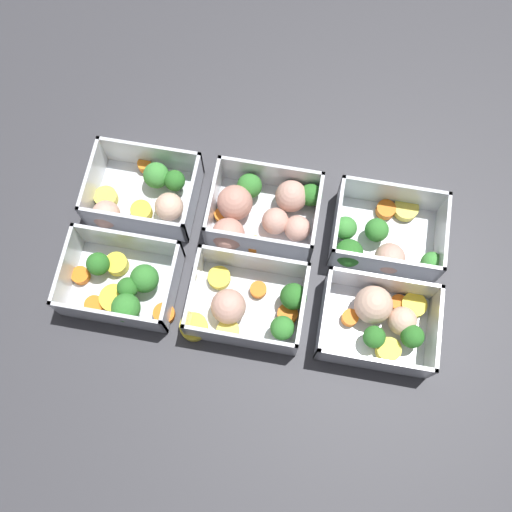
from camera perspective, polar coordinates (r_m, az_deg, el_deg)
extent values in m
plane|color=#38383D|center=(0.85, 0.00, -0.46)|extent=(4.00, 4.00, 0.00)
cube|color=silver|center=(0.86, -12.44, -2.67)|extent=(0.15, 0.11, 0.00)
cube|color=silver|center=(0.82, -13.77, -5.74)|extent=(0.15, 0.01, 0.06)
cube|color=silver|center=(0.85, -11.96, 1.38)|extent=(0.15, 0.01, 0.06)
cube|color=silver|center=(0.85, -17.51, -1.26)|extent=(0.01, 0.11, 0.06)
cube|color=silver|center=(0.82, -7.95, -3.01)|extent=(0.01, 0.11, 0.06)
cylinder|color=#407A37|center=(0.84, -11.87, -3.35)|extent=(0.01, 0.01, 0.02)
sphere|color=#2D7228|center=(0.82, -12.13, -2.98)|extent=(0.03, 0.03, 0.03)
cylinder|color=#49883F|center=(0.85, -10.34, -2.51)|extent=(0.01, 0.01, 0.01)
sphere|color=#388433|center=(0.83, -10.57, -2.12)|extent=(0.04, 0.04, 0.04)
cylinder|color=orange|center=(0.83, -8.74, -5.45)|extent=(0.04, 0.04, 0.01)
cylinder|color=#407A37|center=(0.87, -14.53, -1.10)|extent=(0.01, 0.01, 0.01)
sphere|color=#2D7228|center=(0.85, -14.82, -0.73)|extent=(0.03, 0.03, 0.03)
cylinder|color=#49883F|center=(0.84, -11.97, -5.20)|extent=(0.01, 0.01, 0.02)
sphere|color=#388433|center=(0.82, -12.29, -4.82)|extent=(0.04, 0.04, 0.04)
cylinder|color=yellow|center=(0.86, -13.10, -0.76)|extent=(0.04, 0.04, 0.02)
cylinder|color=orange|center=(0.85, -15.14, -4.55)|extent=(0.04, 0.04, 0.01)
cylinder|color=orange|center=(0.87, -16.36, -1.79)|extent=(0.03, 0.03, 0.01)
cylinder|color=yellow|center=(0.85, -13.33, -3.99)|extent=(0.05, 0.05, 0.02)
cube|color=silver|center=(0.83, -0.81, -4.76)|extent=(0.15, 0.11, 0.00)
cube|color=silver|center=(0.79, -1.55, -8.06)|extent=(0.15, 0.01, 0.06)
cube|color=silver|center=(0.82, -0.15, -0.60)|extent=(0.15, 0.01, 0.06)
cube|color=silver|center=(0.81, -5.95, -3.37)|extent=(0.01, 0.11, 0.06)
cube|color=silver|center=(0.80, 4.35, -5.13)|extent=(0.01, 0.11, 0.06)
cylinder|color=#DBC647|center=(0.81, -2.67, -7.15)|extent=(0.03, 0.03, 0.01)
cylinder|color=orange|center=(0.82, 3.01, -5.57)|extent=(0.04, 0.04, 0.01)
sphere|color=#D19E8C|center=(0.80, -2.65, -4.81)|extent=(0.06, 0.06, 0.05)
cylinder|color=#407A37|center=(0.83, 3.51, -4.23)|extent=(0.01, 0.01, 0.01)
sphere|color=#2D7228|center=(0.81, 3.59, -3.86)|extent=(0.04, 0.04, 0.04)
cylinder|color=yellow|center=(0.82, -5.94, -6.73)|extent=(0.05, 0.05, 0.01)
cylinder|color=orange|center=(0.83, 0.22, -3.23)|extent=(0.03, 0.03, 0.01)
cylinder|color=#49883F|center=(0.81, 2.47, -7.17)|extent=(0.01, 0.01, 0.02)
sphere|color=#388433|center=(0.79, 2.53, -6.86)|extent=(0.03, 0.03, 0.03)
cylinder|color=yellow|center=(0.83, -3.53, -2.09)|extent=(0.04, 0.04, 0.01)
cube|color=silver|center=(0.84, 11.17, -6.69)|extent=(0.15, 0.11, 0.00)
cube|color=silver|center=(0.80, 11.12, -10.06)|extent=(0.15, 0.01, 0.06)
cube|color=silver|center=(0.83, 11.95, -2.59)|extent=(0.15, 0.01, 0.06)
cube|color=silver|center=(0.80, 6.41, -5.47)|extent=(0.01, 0.11, 0.06)
cube|color=silver|center=(0.83, 16.54, -6.99)|extent=(0.01, 0.11, 0.06)
cylinder|color=orange|center=(0.85, 13.40, -4.37)|extent=(0.03, 0.03, 0.01)
sphere|color=beige|center=(0.82, 11.11, -4.57)|extent=(0.06, 0.06, 0.05)
cylinder|color=#407A37|center=(0.83, 10.96, -7.82)|extent=(0.01, 0.01, 0.01)
sphere|color=#2D7228|center=(0.81, 11.20, -7.57)|extent=(0.03, 0.03, 0.03)
cylinder|color=#407A37|center=(0.84, 14.35, -7.69)|extent=(0.01, 0.01, 0.02)
sphere|color=#2D7228|center=(0.82, 14.67, -7.42)|extent=(0.03, 0.03, 0.03)
sphere|color=beige|center=(0.83, 13.77, -6.04)|extent=(0.05, 0.05, 0.04)
cylinder|color=orange|center=(0.83, 8.92, -5.83)|extent=(0.03, 0.03, 0.01)
cylinder|color=yellow|center=(0.83, 12.48, -8.75)|extent=(0.04, 0.04, 0.02)
cylinder|color=yellow|center=(0.85, 14.77, -4.56)|extent=(0.03, 0.03, 0.01)
cube|color=silver|center=(0.90, -10.40, 5.44)|extent=(0.15, 0.11, 0.00)
cube|color=silver|center=(0.85, -11.57, 2.91)|extent=(0.15, 0.01, 0.06)
cube|color=silver|center=(0.90, -9.91, 9.36)|extent=(0.15, 0.01, 0.06)
cube|color=silver|center=(0.89, -15.25, 6.84)|extent=(0.01, 0.11, 0.06)
cube|color=silver|center=(0.86, -6.01, 5.52)|extent=(0.01, 0.11, 0.06)
sphere|color=beige|center=(0.86, -8.28, 4.66)|extent=(0.04, 0.04, 0.04)
cylinder|color=orange|center=(0.91, -10.55, 8.49)|extent=(0.03, 0.03, 0.01)
sphere|color=#D19E8C|center=(0.88, -14.08, 3.88)|extent=(0.05, 0.05, 0.04)
cylinder|color=yellow|center=(0.88, -10.84, 4.20)|extent=(0.04, 0.04, 0.02)
cylinder|color=#519448|center=(0.90, -9.29, 7.04)|extent=(0.01, 0.01, 0.01)
sphere|color=#42933D|center=(0.88, -9.48, 7.59)|extent=(0.04, 0.04, 0.04)
cylinder|color=#DBC647|center=(0.90, -14.08, 5.42)|extent=(0.05, 0.05, 0.01)
cylinder|color=#407A37|center=(0.89, -7.61, 6.62)|extent=(0.01, 0.01, 0.01)
sphere|color=#2D7228|center=(0.87, -7.76, 7.14)|extent=(0.03, 0.03, 0.03)
cube|color=silver|center=(0.87, 0.77, 3.71)|extent=(0.15, 0.11, 0.00)
cube|color=silver|center=(0.83, 0.15, 1.00)|extent=(0.15, 0.01, 0.06)
cube|color=silver|center=(0.87, 1.41, 7.73)|extent=(0.15, 0.01, 0.06)
cube|color=silver|center=(0.85, -4.09, 5.22)|extent=(0.01, 0.11, 0.06)
cube|color=silver|center=(0.85, 5.71, 3.64)|extent=(0.01, 0.11, 0.06)
sphere|color=tan|center=(0.84, -2.66, 2.09)|extent=(0.05, 0.05, 0.05)
sphere|color=#D19E8C|center=(0.85, 3.95, 2.65)|extent=(0.05, 0.05, 0.04)
sphere|color=#D19E8C|center=(0.85, 1.84, 3.34)|extent=(0.05, 0.05, 0.04)
cylinder|color=#407A37|center=(0.88, 5.14, 5.33)|extent=(0.01, 0.01, 0.01)
sphere|color=#2D7228|center=(0.86, 5.24, 5.82)|extent=(0.03, 0.03, 0.03)
cylinder|color=orange|center=(0.87, -3.30, 3.88)|extent=(0.03, 0.03, 0.01)
sphere|color=tan|center=(0.85, -2.03, 5.09)|extent=(0.07, 0.07, 0.05)
sphere|color=#D19E8C|center=(0.86, 3.37, 5.70)|extent=(0.05, 0.05, 0.05)
cylinder|color=#49883F|center=(0.88, -0.61, 6.17)|extent=(0.01, 0.01, 0.01)
sphere|color=#388433|center=(0.86, -0.62, 6.70)|extent=(0.04, 0.04, 0.04)
cylinder|color=orange|center=(0.85, -0.22, 1.12)|extent=(0.03, 0.03, 0.01)
cube|color=silver|center=(0.88, 12.12, 1.79)|extent=(0.15, 0.11, 0.00)
cube|color=silver|center=(0.83, 12.13, -0.99)|extent=(0.15, 0.01, 0.06)
cube|color=silver|center=(0.88, 12.87, 5.75)|extent=(0.15, 0.01, 0.06)
cube|color=silver|center=(0.85, 7.66, 3.30)|extent=(0.01, 0.11, 0.06)
cube|color=silver|center=(0.87, 17.22, 1.63)|extent=(0.01, 0.11, 0.06)
cylinder|color=#49883F|center=(0.87, 11.20, 2.00)|extent=(0.01, 0.01, 0.01)
sphere|color=#388433|center=(0.85, 11.43, 2.44)|extent=(0.03, 0.03, 0.03)
sphere|color=#D19E8C|center=(0.85, 12.62, -0.21)|extent=(0.05, 0.05, 0.04)
cylinder|color=orange|center=(0.89, 12.25, 4.33)|extent=(0.04, 0.04, 0.01)
cylinder|color=#DBC647|center=(0.90, 14.06, 4.38)|extent=(0.04, 0.04, 0.01)
cylinder|color=#519448|center=(0.87, 16.10, -0.95)|extent=(0.01, 0.01, 0.01)
sphere|color=#42933D|center=(0.86, 16.40, -0.61)|extent=(0.03, 0.03, 0.03)
cylinder|color=#407A37|center=(0.85, 8.63, -0.20)|extent=(0.01, 0.01, 0.02)
sphere|color=#2D7228|center=(0.83, 8.85, 0.29)|extent=(0.04, 0.04, 0.04)
cylinder|color=#519448|center=(0.86, 8.32, 2.16)|extent=(0.01, 0.01, 0.02)
sphere|color=#42933D|center=(0.84, 8.52, 2.67)|extent=(0.03, 0.03, 0.03)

